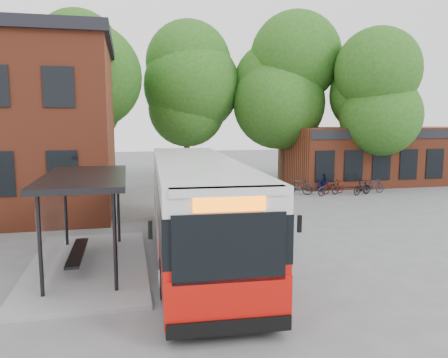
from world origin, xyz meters
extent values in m
plane|color=#5D5E60|center=(0.00, 0.00, 0.00)|extent=(100.00, 100.00, 0.00)
imported|color=black|center=(6.86, 9.97, 0.52)|extent=(1.80, 0.92, 1.04)
imported|color=black|center=(8.54, 9.42, 0.47)|extent=(1.89, 1.22, 0.94)
imported|color=#03083C|center=(9.24, 11.00, 0.56)|extent=(1.91, 1.16, 1.11)
imported|color=#5D110F|center=(9.04, 9.88, 0.43)|extent=(1.74, 0.92, 0.87)
imported|color=black|center=(10.60, 9.15, 0.46)|extent=(1.56, 0.99, 0.91)
imported|color=#24242D|center=(11.59, 9.53, 0.48)|extent=(1.63, 0.61, 0.96)
camera|label=1|loc=(-3.22, -14.53, 4.49)|focal=35.00mm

